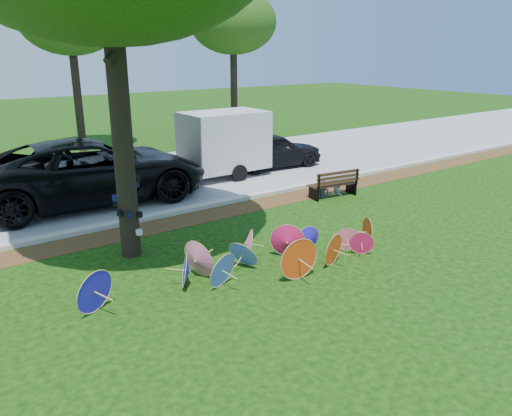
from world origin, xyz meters
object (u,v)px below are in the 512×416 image
at_px(cargo_trailer, 225,140).
at_px(park_bench, 332,183).
at_px(black_van, 92,171).
at_px(parasol_pile, 263,254).
at_px(person_left, 323,181).
at_px(person_right, 339,178).
at_px(dark_pickup, 272,150).

bearing_deg(cargo_trailer, park_bench, -72.29).
bearing_deg(black_van, park_bench, -117.32).
bearing_deg(parasol_pile, park_bench, 32.12).
relative_size(parasol_pile, black_van, 1.01).
distance_m(cargo_trailer, park_bench, 4.55).
bearing_deg(person_left, cargo_trailer, 114.57).
relative_size(cargo_trailer, person_left, 2.62).
bearing_deg(parasol_pile, person_left, 34.38).
xyz_separation_m(black_van, cargo_trailer, (5.02, 0.38, 0.36)).
bearing_deg(person_right, park_bench, 165.82).
height_order(dark_pickup, person_right, dark_pickup).
relative_size(parasol_pile, person_left, 6.25).
bearing_deg(person_right, parasol_pile, -171.47).
height_order(black_van, cargo_trailer, cargo_trailer).
bearing_deg(person_right, cargo_trailer, 89.44).
height_order(parasol_pile, dark_pickup, dark_pickup).
distance_m(black_van, cargo_trailer, 5.05).
bearing_deg(cargo_trailer, parasol_pile, -116.61).
relative_size(person_left, person_right, 1.06).
xyz_separation_m(cargo_trailer, park_bench, (1.33, -4.26, -0.90)).
relative_size(parasol_pile, park_bench, 4.24).
relative_size(cargo_trailer, park_bench, 1.78).
distance_m(dark_pickup, person_right, 4.33).
distance_m(parasol_pile, park_bench, 6.07).
bearing_deg(cargo_trailer, dark_pickup, 2.68).
bearing_deg(person_right, dark_pickup, 60.30).
height_order(park_bench, person_right, person_right).
xyz_separation_m(black_van, dark_pickup, (7.26, 0.47, -0.27)).
xyz_separation_m(park_bench, person_right, (0.35, 0.05, 0.10)).
xyz_separation_m(dark_pickup, person_right, (-0.56, -4.29, -0.16)).
relative_size(dark_pickup, person_right, 3.83).
relative_size(dark_pickup, cargo_trailer, 1.38).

